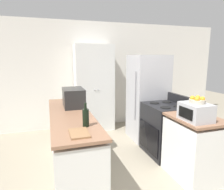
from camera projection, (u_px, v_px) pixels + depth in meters
wall_back at (94, 75)px, 5.04m from camera, size 7.00×0.06×2.60m
counter_left at (72, 142)px, 3.09m from camera, size 0.60×2.27×0.91m
counter_right at (193, 149)px, 2.88m from camera, size 0.60×0.76×0.91m
pantry_cabinet at (94, 88)px, 4.78m from camera, size 0.89×0.54×2.04m
stove at (165, 129)px, 3.61m from camera, size 0.66×0.76×1.07m
refrigerator at (148, 98)px, 4.26m from camera, size 0.74×0.70×1.79m
microwave at (74, 98)px, 3.38m from camera, size 0.34×0.52×0.31m
wine_bottle at (86, 117)px, 2.40m from camera, size 0.08×0.08×0.29m
toaster_oven at (196, 112)px, 2.62m from camera, size 0.32×0.38×0.23m
fruit_bowl at (197, 100)px, 2.61m from camera, size 0.21×0.21×0.10m
cutting_board at (79, 133)px, 2.18m from camera, size 0.20×0.31×0.02m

